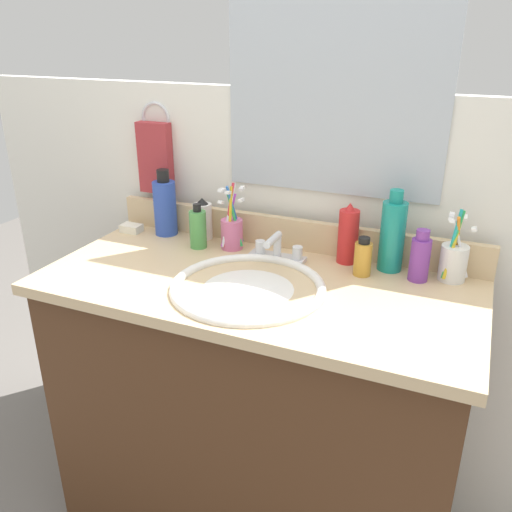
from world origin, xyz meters
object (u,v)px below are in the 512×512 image
(bottle_shampoo_blue, at_px, (165,206))
(soap_bar, at_px, (131,228))
(bottle_toner_green, at_px, (198,229))
(bottle_cream_purple, at_px, (420,258))
(bottle_spray_red, at_px, (348,235))
(hand_towel, at_px, (155,158))
(bottle_mouthwash_teal, at_px, (392,235))
(bottle_oil_amber, at_px, (363,258))
(faucet, at_px, (278,251))
(cup_white_ceramic, at_px, (453,260))
(cup_pink, at_px, (232,230))
(bottle_lotion_white, at_px, (203,220))

(bottle_shampoo_blue, height_order, soap_bar, bottle_shampoo_blue)
(bottle_toner_green, bearing_deg, soap_bar, 173.60)
(bottle_shampoo_blue, bearing_deg, bottle_toner_green, -21.81)
(bottle_cream_purple, bearing_deg, bottle_spray_red, 168.36)
(hand_towel, relative_size, bottle_mouthwash_teal, 1.01)
(bottle_cream_purple, relative_size, bottle_mouthwash_teal, 0.62)
(bottle_shampoo_blue, bearing_deg, bottle_oil_amber, -5.30)
(hand_towel, bearing_deg, bottle_cream_purple, -6.76)
(faucet, bearing_deg, bottle_spray_red, 20.64)
(bottle_cream_purple, xyz_separation_m, cup_white_ceramic, (0.08, 0.03, -0.01))
(faucet, bearing_deg, bottle_mouthwash_teal, 12.40)
(bottle_toner_green, distance_m, cup_white_ceramic, 0.70)
(bottle_shampoo_blue, bearing_deg, cup_white_ceramic, 0.11)
(cup_white_ceramic, bearing_deg, bottle_shampoo_blue, -179.89)
(bottle_mouthwash_teal, bearing_deg, cup_white_ceramic, -1.42)
(bottle_toner_green, distance_m, soap_bar, 0.26)
(bottle_shampoo_blue, bearing_deg, bottle_cream_purple, -2.45)
(bottle_cream_purple, distance_m, bottle_spray_red, 0.20)
(soap_bar, bearing_deg, cup_pink, 0.34)
(bottle_cream_purple, height_order, bottle_shampoo_blue, bottle_shampoo_blue)
(cup_white_ceramic, bearing_deg, bottle_cream_purple, -156.31)
(bottle_lotion_white, height_order, bottle_toner_green, bottle_toner_green)
(hand_towel, height_order, bottle_oil_amber, hand_towel)
(soap_bar, bearing_deg, hand_towel, 65.28)
(bottle_oil_amber, bearing_deg, soap_bar, 177.77)
(bottle_mouthwash_teal, bearing_deg, faucet, -167.60)
(hand_towel, distance_m, soap_bar, 0.23)
(cup_pink, bearing_deg, cup_white_ceramic, 2.75)
(bottle_mouthwash_teal, bearing_deg, bottle_spray_red, 179.02)
(bottle_mouthwash_teal, bearing_deg, bottle_oil_amber, -132.87)
(hand_towel, bearing_deg, bottle_lotion_white, -16.02)
(bottle_toner_green, height_order, soap_bar, bottle_toner_green)
(soap_bar, bearing_deg, cup_white_ceramic, 1.87)
(bottle_spray_red, distance_m, cup_white_ceramic, 0.28)
(bottle_lotion_white, bearing_deg, bottle_toner_green, -72.40)
(hand_towel, height_order, bottle_shampoo_blue, hand_towel)
(bottle_oil_amber, bearing_deg, bottle_cream_purple, 10.48)
(bottle_shampoo_blue, bearing_deg, hand_towel, 135.30)
(bottle_mouthwash_teal, relative_size, cup_pink, 1.12)
(bottle_spray_red, height_order, cup_white_ceramic, cup_white_ceramic)
(bottle_shampoo_blue, xyz_separation_m, bottle_spray_red, (0.57, 0.01, -0.01))
(bottle_cream_purple, bearing_deg, cup_pink, 179.42)
(bottle_oil_amber, relative_size, cup_pink, 0.53)
(bottle_cream_purple, bearing_deg, faucet, -175.97)
(hand_towel, relative_size, bottle_oil_amber, 2.12)
(hand_towel, height_order, bottle_spray_red, hand_towel)
(bottle_cream_purple, bearing_deg, bottle_oil_amber, -169.52)
(cup_white_ceramic, bearing_deg, bottle_toner_green, -175.11)
(bottle_mouthwash_teal, relative_size, cup_white_ceramic, 1.15)
(bottle_shampoo_blue, height_order, bottle_mouthwash_teal, bottle_mouthwash_teal)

